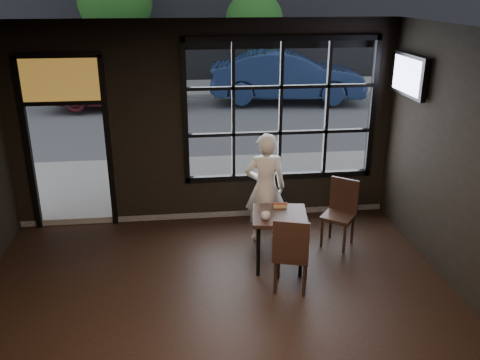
{
  "coord_description": "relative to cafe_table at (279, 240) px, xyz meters",
  "views": [
    {
      "loc": [
        -0.37,
        -4.23,
        3.61
      ],
      "look_at": [
        0.4,
        2.2,
        1.15
      ],
      "focal_mm": 38.0,
      "sensor_mm": 36.0,
      "label": 1
    }
  ],
  "objects": [
    {
      "name": "street_asphalt",
      "position": [
        -0.89,
        22.16,
        -0.41
      ],
      "size": [
        60.0,
        41.0,
        0.04
      ],
      "primitive_type": "cube",
      "color": "#545456",
      "rests_on": "ground"
    },
    {
      "name": "man",
      "position": [
        -0.06,
        0.79,
        0.45
      ],
      "size": [
        0.63,
        0.42,
        1.68
      ],
      "primitive_type": "imported",
      "rotation": [
        0.0,
        0.0,
        3.11
      ],
      "color": "silver",
      "rests_on": "floor"
    },
    {
      "name": "tree_right",
      "position": [
        1.51,
        12.87,
        2.1
      ],
      "size": [
        2.07,
        2.07,
        3.54
      ],
      "color": "#332114",
      "rests_on": "street_asphalt"
    },
    {
      "name": "chair_near",
      "position": [
        0.05,
        -0.56,
        0.12
      ],
      "size": [
        0.55,
        0.55,
        1.02
      ],
      "primitive_type": "cube",
      "rotation": [
        0.0,
        0.0,
        2.84
      ],
      "color": "black",
      "rests_on": "floor"
    },
    {
      "name": "navy_car",
      "position": [
        2.23,
        10.28,
        0.52
      ],
      "size": [
        5.1,
        2.28,
        1.63
      ],
      "primitive_type": "imported",
      "rotation": [
        0.0,
        0.0,
        1.45
      ],
      "color": "#162647",
      "rests_on": "street_asphalt"
    },
    {
      "name": "window_frame",
      "position": [
        0.31,
        1.66,
        1.41
      ],
      "size": [
        3.06,
        0.12,
        2.28
      ],
      "primitive_type": "cube",
      "color": "black",
      "rests_on": "ground"
    },
    {
      "name": "hotdog",
      "position": [
        0.05,
        0.21,
        0.42
      ],
      "size": [
        0.2,
        0.09,
        0.06
      ],
      "primitive_type": null,
      "rotation": [
        0.0,
        0.0,
        -0.05
      ],
      "color": "tan",
      "rests_on": "cafe_table"
    },
    {
      "name": "tv",
      "position": [
        2.04,
        0.95,
        2.04
      ],
      "size": [
        0.12,
        1.02,
        0.59
      ],
      "primitive_type": "cube",
      "color": "black",
      "rests_on": "wall_right"
    },
    {
      "name": "cafe_table",
      "position": [
        0.0,
        0.0,
        0.0
      ],
      "size": [
        0.82,
        0.82,
        0.78
      ],
      "primitive_type": "cube",
      "rotation": [
        0.0,
        0.0,
        -0.15
      ],
      "color": "black",
      "rests_on": "floor"
    },
    {
      "name": "chair_window",
      "position": [
        0.98,
        0.49,
        0.11
      ],
      "size": [
        0.6,
        0.6,
        0.99
      ],
      "primitive_type": "cube",
      "rotation": [
        0.0,
        0.0,
        -0.65
      ],
      "color": "black",
      "rests_on": "floor"
    },
    {
      "name": "maroon_car",
      "position": [
        -3.23,
        10.12,
        0.43
      ],
      "size": [
        4.23,
        1.7,
        1.44
      ],
      "primitive_type": "imported",
      "rotation": [
        0.0,
        0.0,
        1.57
      ],
      "color": "#581620",
      "rests_on": "street_asphalt"
    },
    {
      "name": "ceiling",
      "position": [
        -0.89,
        -1.84,
        2.82
      ],
      "size": [
        6.0,
        7.0,
        0.02
      ],
      "primitive_type": "cube",
      "color": "black",
      "rests_on": "ground"
    },
    {
      "name": "tree_left",
      "position": [
        -3.41,
        13.41,
        2.78
      ],
      "size": [
        2.64,
        2.64,
        4.51
      ],
      "color": "#332114",
      "rests_on": "street_asphalt"
    },
    {
      "name": "stained_transom",
      "position": [
        -2.99,
        1.66,
        1.96
      ],
      "size": [
        1.2,
        0.06,
        0.7
      ],
      "primitive_type": "cube",
      "color": "orange",
      "rests_on": "ground"
    },
    {
      "name": "cup",
      "position": [
        -0.21,
        -0.14,
        0.43
      ],
      "size": [
        0.14,
        0.14,
        0.1
      ],
      "primitive_type": "imported",
      "rotation": [
        0.0,
        0.0,
        -0.11
      ],
      "color": "silver",
      "rests_on": "cafe_table"
    }
  ]
}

